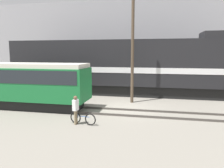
{
  "coord_description": "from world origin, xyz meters",
  "views": [
    {
      "loc": [
        2.37,
        -15.16,
        3.96
      ],
      "look_at": [
        -0.82,
        -0.19,
        1.8
      ],
      "focal_mm": 35.0,
      "sensor_mm": 36.0,
      "label": 1
    }
  ],
  "objects_px": {
    "person": "(76,107)",
    "utility_pole_left": "(133,44)",
    "freight_locomotive": "(118,66)",
    "streetcar": "(27,83)",
    "bicycle": "(83,118)"
  },
  "relations": [
    {
      "from": "freight_locomotive",
      "to": "person",
      "type": "height_order",
      "value": "freight_locomotive"
    },
    {
      "from": "streetcar",
      "to": "utility_pole_left",
      "type": "xyz_separation_m",
      "value": [
        7.23,
        3.34,
        2.84
      ]
    },
    {
      "from": "bicycle",
      "to": "utility_pole_left",
      "type": "distance_m",
      "value": 7.74
    },
    {
      "from": "freight_locomotive",
      "to": "person",
      "type": "bearing_deg",
      "value": -94.06
    },
    {
      "from": "streetcar",
      "to": "utility_pole_left",
      "type": "distance_m",
      "value": 8.45
    },
    {
      "from": "freight_locomotive",
      "to": "utility_pole_left",
      "type": "relative_size",
      "value": 2.24
    },
    {
      "from": "person",
      "to": "utility_pole_left",
      "type": "distance_m",
      "value": 7.58
    },
    {
      "from": "streetcar",
      "to": "person",
      "type": "distance_m",
      "value": 5.64
    },
    {
      "from": "freight_locomotive",
      "to": "person",
      "type": "relative_size",
      "value": 12.94
    },
    {
      "from": "freight_locomotive",
      "to": "streetcar",
      "type": "xyz_separation_m",
      "value": [
        -5.48,
        -6.68,
        -0.84
      ]
    },
    {
      "from": "person",
      "to": "utility_pole_left",
      "type": "height_order",
      "value": "utility_pole_left"
    },
    {
      "from": "streetcar",
      "to": "utility_pole_left",
      "type": "relative_size",
      "value": 0.96
    },
    {
      "from": "freight_locomotive",
      "to": "streetcar",
      "type": "relative_size",
      "value": 2.34
    },
    {
      "from": "utility_pole_left",
      "to": "person",
      "type": "bearing_deg",
      "value": -111.47
    },
    {
      "from": "streetcar",
      "to": "bicycle",
      "type": "relative_size",
      "value": 5.6
    }
  ]
}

